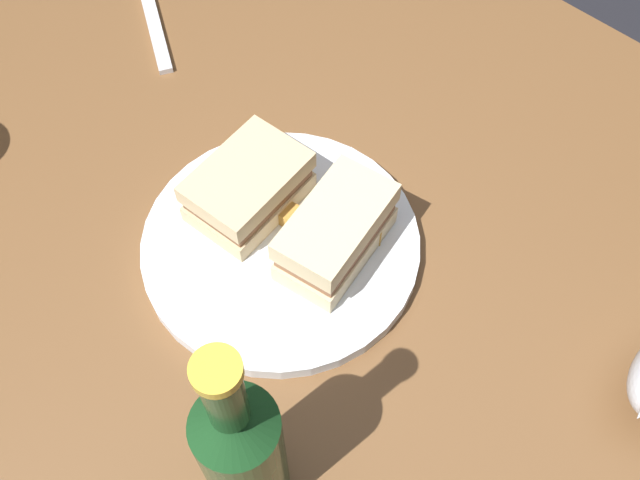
{
  "coord_description": "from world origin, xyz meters",
  "views": [
    {
      "loc": [
        0.22,
        -0.29,
        1.34
      ],
      "look_at": [
        -0.03,
        -0.02,
        0.75
      ],
      "focal_mm": 41.08,
      "sensor_mm": 36.0,
      "label": 1
    }
  ],
  "objects_px": {
    "sandwich_half_left": "(336,233)",
    "plate": "(281,245)",
    "cider_bottle": "(242,450)",
    "sandwich_half_right": "(248,187)",
    "fork": "(153,20)"
  },
  "relations": [
    {
      "from": "plate",
      "to": "sandwich_half_right",
      "type": "relative_size",
      "value": 2.24
    },
    {
      "from": "sandwich_half_right",
      "to": "cider_bottle",
      "type": "distance_m",
      "value": 0.28
    },
    {
      "from": "sandwich_half_right",
      "to": "fork",
      "type": "distance_m",
      "value": 0.31
    },
    {
      "from": "sandwich_half_right",
      "to": "cider_bottle",
      "type": "height_order",
      "value": "cider_bottle"
    },
    {
      "from": "sandwich_half_left",
      "to": "fork",
      "type": "distance_m",
      "value": 0.4
    },
    {
      "from": "sandwich_half_right",
      "to": "fork",
      "type": "xyz_separation_m",
      "value": [
        -0.29,
        0.11,
        -0.04
      ]
    },
    {
      "from": "sandwich_half_right",
      "to": "cider_bottle",
      "type": "relative_size",
      "value": 0.47
    },
    {
      "from": "plate",
      "to": "sandwich_half_left",
      "type": "distance_m",
      "value": 0.07
    },
    {
      "from": "sandwich_half_right",
      "to": "sandwich_half_left",
      "type": "bearing_deg",
      "value": 10.31
    },
    {
      "from": "plate",
      "to": "sandwich_half_right",
      "type": "distance_m",
      "value": 0.06
    },
    {
      "from": "cider_bottle",
      "to": "fork",
      "type": "bearing_deg",
      "value": 148.36
    },
    {
      "from": "sandwich_half_right",
      "to": "fork",
      "type": "bearing_deg",
      "value": 158.92
    },
    {
      "from": "sandwich_half_left",
      "to": "plate",
      "type": "bearing_deg",
      "value": -148.03
    },
    {
      "from": "fork",
      "to": "plate",
      "type": "bearing_deg",
      "value": 10.47
    },
    {
      "from": "sandwich_half_left",
      "to": "cider_bottle",
      "type": "bearing_deg",
      "value": -64.71
    }
  ]
}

